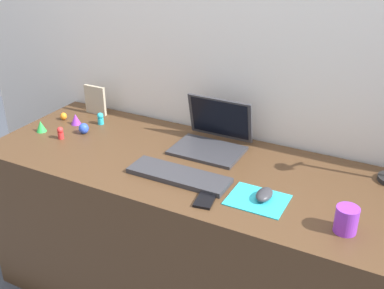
% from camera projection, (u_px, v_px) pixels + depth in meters
% --- Properties ---
extents(back_wall, '(2.99, 0.05, 1.57)m').
position_uv_depth(back_wall, '(228.00, 121.00, 2.20)').
color(back_wall, silver).
rests_on(back_wall, ground_plane).
extents(desk, '(1.79, 0.67, 0.74)m').
position_uv_depth(desk, '(191.00, 236.00, 2.09)').
color(desk, '#4C331E').
rests_on(desk, ground_plane).
extents(laptop, '(0.30, 0.26, 0.21)m').
position_uv_depth(laptop, '(213.00, 136.00, 2.04)').
color(laptop, '#333338').
rests_on(laptop, desk).
extents(keyboard, '(0.41, 0.13, 0.02)m').
position_uv_depth(keyboard, '(179.00, 175.00, 1.82)').
color(keyboard, '#333338').
rests_on(keyboard, desk).
extents(mousepad, '(0.21, 0.17, 0.00)m').
position_uv_depth(mousepad, '(257.00, 200.00, 1.68)').
color(mousepad, '#28B7CC').
rests_on(mousepad, desk).
extents(mouse, '(0.06, 0.10, 0.03)m').
position_uv_depth(mouse, '(264.00, 195.00, 1.68)').
color(mouse, '#333338').
rests_on(mouse, mousepad).
extents(cell_phone, '(0.08, 0.14, 0.01)m').
position_uv_depth(cell_phone, '(206.00, 198.00, 1.68)').
color(cell_phone, black).
rests_on(cell_phone, desk).
extents(picture_frame, '(0.12, 0.02, 0.15)m').
position_uv_depth(picture_frame, '(95.00, 100.00, 2.37)').
color(picture_frame, '#B2A58C').
rests_on(picture_frame, desk).
extents(coffee_mug, '(0.08, 0.08, 0.09)m').
position_uv_depth(coffee_mug, '(346.00, 220.00, 1.50)').
color(coffee_mug, purple).
rests_on(coffee_mug, desk).
extents(toy_figurine_green, '(0.05, 0.05, 0.05)m').
position_uv_depth(toy_figurine_green, '(41.00, 126.00, 2.20)').
color(toy_figurine_green, green).
rests_on(toy_figurine_green, desk).
extents(toy_figurine_blue, '(0.05, 0.05, 0.05)m').
position_uv_depth(toy_figurine_blue, '(84.00, 128.00, 2.18)').
color(toy_figurine_blue, blue).
rests_on(toy_figurine_blue, desk).
extents(toy_figurine_cyan, '(0.03, 0.03, 0.06)m').
position_uv_depth(toy_figurine_cyan, '(100.00, 118.00, 2.28)').
color(toy_figurine_cyan, '#28B7CC').
rests_on(toy_figurine_cyan, desk).
extents(toy_figurine_orange, '(0.03, 0.03, 0.04)m').
position_uv_depth(toy_figurine_orange, '(64.00, 116.00, 2.33)').
color(toy_figurine_orange, orange).
rests_on(toy_figurine_orange, desk).
extents(toy_figurine_purple, '(0.05, 0.05, 0.05)m').
position_uv_depth(toy_figurine_purple, '(76.00, 119.00, 2.28)').
color(toy_figurine_purple, purple).
rests_on(toy_figurine_purple, desk).
extents(toy_figurine_red, '(0.03, 0.03, 0.06)m').
position_uv_depth(toy_figurine_red, '(60.00, 133.00, 2.13)').
color(toy_figurine_red, red).
rests_on(toy_figurine_red, desk).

